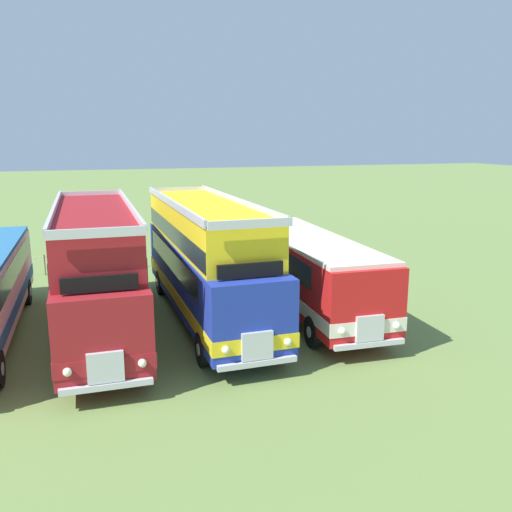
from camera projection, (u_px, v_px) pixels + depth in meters
ground_plane at (100, 331)px, 19.20m from camera, size 200.00×200.00×0.00m
bus_third_in_row at (97, 267)px, 18.50m from camera, size 2.78×11.23×4.52m
bus_fourth_in_row at (206, 257)px, 20.06m from camera, size 2.64×11.62×4.52m
bus_fifth_in_row at (308, 268)px, 21.01m from camera, size 3.05×10.52×2.99m
rope_fence_line at (90, 259)px, 27.44m from camera, size 21.72×0.08×1.05m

